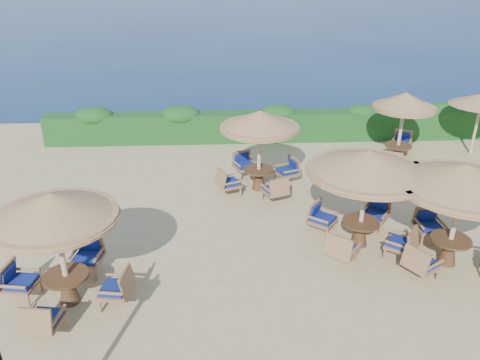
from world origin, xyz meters
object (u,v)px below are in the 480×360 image
(cafe_set_3, at_px, (259,139))
(cafe_set_4, at_px, (403,114))
(cafe_set_1, at_px, (366,180))
(cafe_set_2, at_px, (461,192))
(cafe_set_0, at_px, (57,232))

(cafe_set_3, relative_size, cafe_set_4, 1.02)
(cafe_set_1, relative_size, cafe_set_3, 1.06)
(cafe_set_1, bearing_deg, cafe_set_3, 123.76)
(cafe_set_2, bearing_deg, cafe_set_0, -173.49)
(cafe_set_0, relative_size, cafe_set_1, 0.95)
(cafe_set_0, xyz_separation_m, cafe_set_3, (4.61, 5.45, -0.03))
(cafe_set_2, height_order, cafe_set_3, same)
(cafe_set_2, relative_size, cafe_set_3, 1.08)
(cafe_set_1, height_order, cafe_set_4, same)
(cafe_set_1, relative_size, cafe_set_2, 0.98)
(cafe_set_0, distance_m, cafe_set_2, 8.94)
(cafe_set_4, bearing_deg, cafe_set_3, -159.65)
(cafe_set_0, height_order, cafe_set_1, same)
(cafe_set_2, xyz_separation_m, cafe_set_3, (-4.28, 4.44, -0.23))
(cafe_set_4, bearing_deg, cafe_set_1, -118.47)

